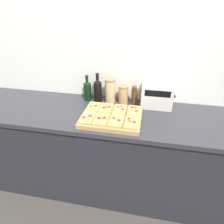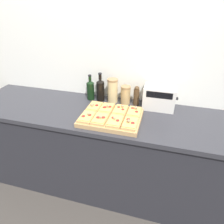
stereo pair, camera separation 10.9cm
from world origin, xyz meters
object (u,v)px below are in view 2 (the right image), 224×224
grain_jar_tall (113,91)px  toaster_oven (159,98)px  olive_oil_bottle (91,89)px  wine_bottle (100,90)px  cutting_board (111,118)px  pepper_mill (136,96)px  grain_jar_short (126,95)px

grain_jar_tall → toaster_oven: size_ratio=0.77×
olive_oil_bottle → wine_bottle: wine_bottle is taller
cutting_board → olive_oil_bottle: 0.45m
toaster_oven → wine_bottle: bearing=179.2°
grain_jar_tall → pepper_mill: size_ratio=1.24×
grain_jar_tall → pepper_mill: bearing=-0.0°
pepper_mill → wine_bottle: bearing=180.0°
pepper_mill → grain_jar_short: bearing=180.0°
cutting_board → grain_jar_tall: size_ratio=2.10×
olive_oil_bottle → grain_jar_short: olive_oil_bottle is taller
cutting_board → wine_bottle: (-0.20, 0.32, 0.10)m
cutting_board → olive_oil_bottle: (-0.30, 0.32, 0.09)m
grain_jar_short → pepper_mill: bearing=-0.0°
olive_oil_bottle → pepper_mill: 0.46m
pepper_mill → cutting_board: bearing=-115.6°
cutting_board → pepper_mill: bearing=64.4°
olive_oil_bottle → pepper_mill: (0.46, 0.00, -0.01)m
olive_oil_bottle → wine_bottle: size_ratio=0.90×
cutting_board → olive_oil_bottle: bearing=132.9°
cutting_board → pepper_mill: size_ratio=2.60×
grain_jar_tall → toaster_oven: (0.44, -0.01, -0.01)m
pepper_mill → toaster_oven: size_ratio=0.63×
cutting_board → grain_jar_tall: grain_jar_tall is taller
grain_jar_short → pepper_mill: 0.10m
cutting_board → grain_jar_short: (0.05, 0.32, 0.07)m
grain_jar_tall → pepper_mill: 0.23m
grain_jar_short → cutting_board: bearing=-99.1°
wine_bottle → olive_oil_bottle: bearing=-180.0°
cutting_board → olive_oil_bottle: olive_oil_bottle is taller
cutting_board → grain_jar_short: 0.34m
wine_bottle → grain_jar_tall: bearing=0.0°
olive_oil_bottle → grain_jar_short: bearing=0.0°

